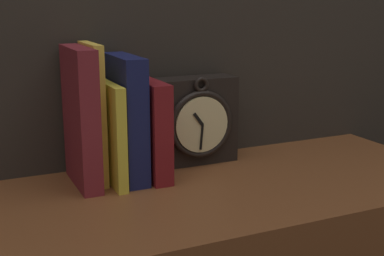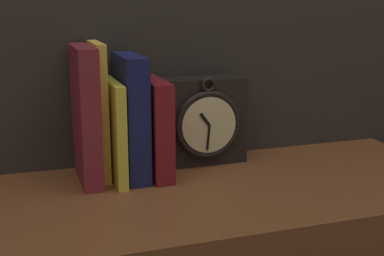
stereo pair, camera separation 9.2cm
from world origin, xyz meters
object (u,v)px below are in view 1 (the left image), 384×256
object	(u,v)px
clock	(194,121)
book_slot2_yellow	(109,133)
book_slot4_maroon	(149,129)
book_slot0_maroon	(81,117)
book_slot3_navy	(126,118)
book_slot1_yellow	(93,113)

from	to	relation	value
clock	book_slot2_yellow	xyz separation A→B (m)	(-0.19, -0.04, 0.00)
book_slot2_yellow	book_slot4_maroon	xyz separation A→B (m)	(0.08, 0.00, -0.00)
book_slot0_maroon	book_slot3_navy	distance (m)	0.08
clock	book_slot3_navy	world-z (taller)	book_slot3_navy
book_slot0_maroon	book_slot4_maroon	size ratio (longest dim) A/B	1.36
book_slot2_yellow	clock	bearing A→B (deg)	12.26
book_slot0_maroon	book_slot1_yellow	size ratio (longest dim) A/B	0.98
book_slot2_yellow	book_slot1_yellow	bearing A→B (deg)	138.41
book_slot1_yellow	book_slot2_yellow	distance (m)	0.05
clock	book_slot3_navy	distance (m)	0.16
book_slot1_yellow	book_slot4_maroon	world-z (taller)	book_slot1_yellow
book_slot3_navy	book_slot4_maroon	world-z (taller)	book_slot3_navy
book_slot2_yellow	book_slot3_navy	xyz separation A→B (m)	(0.03, 0.01, 0.02)
book_slot1_yellow	book_slot3_navy	distance (m)	0.06
book_slot3_navy	book_slot2_yellow	bearing A→B (deg)	-171.28
book_slot3_navy	book_slot0_maroon	bearing A→B (deg)	-179.83
book_slot2_yellow	book_slot4_maroon	bearing A→B (deg)	1.19
book_slot0_maroon	book_slot3_navy	world-z (taller)	book_slot0_maroon
book_slot2_yellow	book_slot4_maroon	world-z (taller)	book_slot2_yellow
book_slot2_yellow	book_slot3_navy	world-z (taller)	book_slot3_navy
clock	book_slot2_yellow	size ratio (longest dim) A/B	0.98
book_slot0_maroon	book_slot4_maroon	distance (m)	0.13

